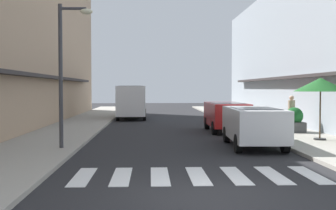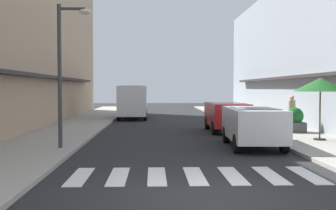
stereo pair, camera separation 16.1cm
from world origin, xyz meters
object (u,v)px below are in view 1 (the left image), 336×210
Objects in this scene: delivery_van at (132,99)px; planter_midblock at (294,120)px; street_lamp at (66,60)px; pedestrian_walking_far at (291,112)px; parked_car_mid at (226,114)px; cafe_umbrella at (321,85)px; parked_car_near at (254,123)px.

delivery_van is 4.62× the size of planter_midblock.
delivery_van is 15.51m from street_lamp.
parked_car_mid is at bearing -110.93° from pedestrian_walking_far.
cafe_umbrella is (2.99, -4.34, 1.40)m from parked_car_mid.
parked_car_near is 5.12m from planter_midblock.
cafe_umbrella is 1.45× the size of pedestrian_walking_far.
planter_midblock is 0.72m from pedestrian_walking_far.
parked_car_mid is at bearing 124.59° from cafe_umbrella.
parked_car_near and parked_car_mid have the same top height.
street_lamp is 9.92m from cafe_umbrella.
planter_midblock is at bearing 90.02° from cafe_umbrella.
planter_midblock is (2.99, -1.37, -0.25)m from parked_car_mid.
pedestrian_walking_far is (3.07, -0.74, 0.10)m from parked_car_mid.
street_lamp reaches higher than cafe_umbrella.
delivery_van is 1.09× the size of street_lamp.
street_lamp reaches higher than parked_car_near.
parked_car_near is at bearing 5.38° from street_lamp.
delivery_van is (-5.14, 9.17, 0.48)m from parked_car_mid.
pedestrian_walking_far is (9.79, 5.41, -2.16)m from street_lamp.
parked_car_near is at bearing -158.49° from cafe_umbrella.
planter_midblock is (-0.00, 2.97, -1.65)m from cafe_umbrella.
parked_car_near is 1.72× the size of cafe_umbrella.
pedestrian_walking_far is at bearing 28.92° from street_lamp.
pedestrian_walking_far is (8.20, -9.92, -0.38)m from delivery_van.
street_lamp is at bearing -153.78° from planter_midblock.
planter_midblock is at bearing 26.22° from street_lamp.
parked_car_near is at bearing -90.00° from parked_car_mid.
cafe_umbrella is at bearing 21.51° from parked_car_near.
cafe_umbrella is at bearing -89.98° from planter_midblock.
delivery_van is at bearing -147.73° from pedestrian_walking_far.
cafe_umbrella reaches higher than parked_car_near.
cafe_umbrella is at bearing 10.57° from street_lamp.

